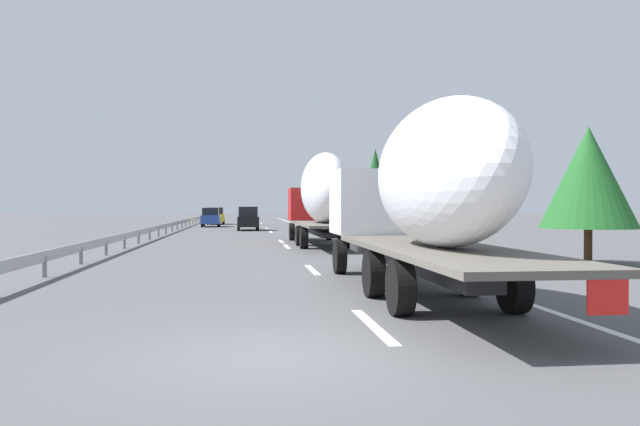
{
  "coord_description": "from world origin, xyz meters",
  "views": [
    {
      "loc": [
        -8.5,
        0.39,
        2.02
      ],
      "look_at": [
        21.5,
        -3.27,
        1.7
      ],
      "focal_mm": 35.53,
      "sensor_mm": 36.0,
      "label": 1
    }
  ],
  "objects_px": {
    "car_yellow_coupe": "(216,216)",
    "car_blue_sedan": "(211,217)",
    "car_black_suv": "(248,219)",
    "truck_trailing": "(423,191)",
    "truck_lead": "(321,195)",
    "road_sign": "(326,206)"
  },
  "relations": [
    {
      "from": "road_sign",
      "to": "car_blue_sedan",
      "type": "bearing_deg",
      "value": 47.45
    },
    {
      "from": "truck_trailing",
      "to": "car_yellow_coupe",
      "type": "xyz_separation_m",
      "value": [
        58.18,
        7.02,
        -1.42
      ]
    },
    {
      "from": "car_yellow_coupe",
      "to": "road_sign",
      "type": "height_order",
      "value": "road_sign"
    },
    {
      "from": "truck_lead",
      "to": "road_sign",
      "type": "xyz_separation_m",
      "value": [
        21.81,
        -3.1,
        -0.57
      ]
    },
    {
      "from": "truck_lead",
      "to": "car_yellow_coupe",
      "type": "relative_size",
      "value": 3.02
    },
    {
      "from": "car_blue_sedan",
      "to": "car_yellow_coupe",
      "type": "bearing_deg",
      "value": -0.8
    },
    {
      "from": "truck_trailing",
      "to": "car_blue_sedan",
      "type": "xyz_separation_m",
      "value": [
        49.61,
        7.14,
        -1.43
      ]
    },
    {
      "from": "car_black_suv",
      "to": "car_blue_sedan",
      "type": "distance_m",
      "value": 10.25
    },
    {
      "from": "car_black_suv",
      "to": "car_blue_sedan",
      "type": "height_order",
      "value": "car_black_suv"
    },
    {
      "from": "car_black_suv",
      "to": "road_sign",
      "type": "relative_size",
      "value": 1.54
    },
    {
      "from": "car_blue_sedan",
      "to": "road_sign",
      "type": "bearing_deg",
      "value": -132.55
    },
    {
      "from": "car_yellow_coupe",
      "to": "car_blue_sedan",
      "type": "relative_size",
      "value": 1.06
    },
    {
      "from": "truck_trailing",
      "to": "car_black_suv",
      "type": "height_order",
      "value": "truck_trailing"
    },
    {
      "from": "truck_lead",
      "to": "truck_trailing",
      "type": "distance_m",
      "value": 18.41
    },
    {
      "from": "truck_lead",
      "to": "truck_trailing",
      "type": "xyz_separation_m",
      "value": [
        -18.41,
        -0.0,
        -0.25
      ]
    },
    {
      "from": "car_black_suv",
      "to": "car_yellow_coupe",
      "type": "distance_m",
      "value": 18.5
    },
    {
      "from": "truck_lead",
      "to": "car_blue_sedan",
      "type": "bearing_deg",
      "value": 12.89
    },
    {
      "from": "car_black_suv",
      "to": "truck_lead",
      "type": "bearing_deg",
      "value": -170.63
    },
    {
      "from": "truck_lead",
      "to": "car_blue_sedan",
      "type": "relative_size",
      "value": 3.19
    },
    {
      "from": "car_black_suv",
      "to": "car_yellow_coupe",
      "type": "height_order",
      "value": "car_black_suv"
    },
    {
      "from": "car_black_suv",
      "to": "car_blue_sedan",
      "type": "xyz_separation_m",
      "value": [
        9.61,
        3.58,
        -0.04
      ]
    },
    {
      "from": "car_yellow_coupe",
      "to": "car_black_suv",
      "type": "bearing_deg",
      "value": -169.24
    }
  ]
}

